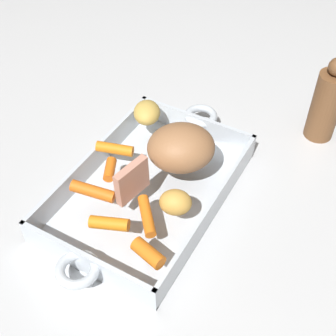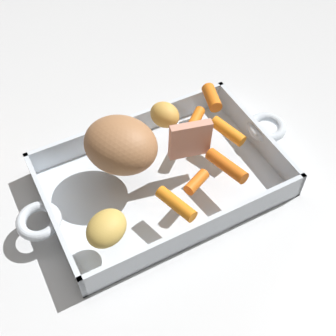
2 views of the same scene
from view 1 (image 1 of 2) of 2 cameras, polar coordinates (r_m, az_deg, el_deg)
name	(u,v)px [view 1 (image 1 of 2)]	position (r m, az deg, el deg)	size (l,w,h in m)	color
ground_plane	(149,195)	(0.80, -2.32, -3.34)	(2.19, 2.19, 0.00)	silver
roasting_dish	(149,189)	(0.79, -2.35, -2.66)	(0.46, 0.24, 0.05)	silver
pork_roast	(181,148)	(0.76, 1.63, 2.52)	(0.11, 0.10, 0.08)	#9F6B44
roast_slice_outer	(132,181)	(0.72, -4.44, -1.58)	(0.01, 0.06, 0.06)	tan
baby_carrot_northeast	(115,149)	(0.80, -6.58, 2.37)	(0.02, 0.02, 0.06)	orange
baby_carrot_short	(110,169)	(0.77, -7.17, -0.16)	(0.02, 0.02, 0.04)	orange
baby_carrot_southeast	(147,216)	(0.70, -2.63, -5.92)	(0.02, 0.02, 0.07)	orange
baby_carrot_center_left	(109,223)	(0.69, -7.25, -6.79)	(0.02, 0.02, 0.06)	orange
baby_carrot_long	(148,253)	(0.66, -2.47, -10.43)	(0.02, 0.02, 0.05)	orange
baby_carrot_southwest	(93,191)	(0.74, -9.25, -2.84)	(0.02, 0.02, 0.07)	orange
potato_near_roast	(176,202)	(0.70, 0.93, -4.25)	(0.04, 0.05, 0.04)	gold
potato_golden_small	(147,112)	(0.86, -2.61, 6.85)	(0.06, 0.05, 0.04)	gold
pepper_mill	(327,103)	(0.91, 18.97, 7.54)	(0.06, 0.06, 0.17)	brown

